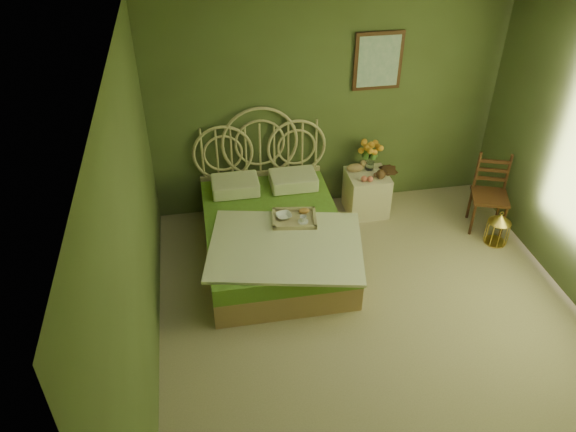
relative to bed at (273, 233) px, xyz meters
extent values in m
plane|color=tan|center=(0.78, -1.29, -0.29)|extent=(4.50, 4.50, 0.00)
plane|color=silver|center=(0.78, -1.29, 2.31)|extent=(4.50, 4.50, 0.00)
plane|color=#526435|center=(0.78, 0.96, 1.01)|extent=(4.00, 0.00, 4.00)
plane|color=#526435|center=(-1.22, -1.29, 1.01)|extent=(0.00, 4.50, 4.50)
cube|color=#3C2210|center=(1.32, 0.93, 1.46)|extent=(0.54, 0.03, 0.64)
cube|color=silver|center=(1.32, 0.92, 1.46)|extent=(0.46, 0.01, 0.56)
cube|color=#A87F54|center=(0.00, -0.06, -0.15)|extent=(1.41, 1.88, 0.28)
cube|color=#619B32|center=(0.00, -0.06, 0.09)|extent=(1.41, 1.88, 0.19)
cube|color=#F2EFCD|center=(0.05, -0.48, 0.19)|extent=(1.68, 1.41, 0.03)
cube|color=#F2EFCD|center=(-0.33, 0.60, 0.26)|extent=(0.52, 0.38, 0.15)
cube|color=#F2EFCD|center=(0.33, 0.60, 0.26)|extent=(0.52, 0.38, 0.15)
cube|color=beige|center=(0.21, -0.09, 0.20)|extent=(0.50, 0.41, 0.04)
ellipsoid|color=#B77A38|center=(0.33, 0.00, 0.25)|extent=(0.12, 0.07, 0.05)
cube|color=#F5F0C7|center=(1.22, 0.63, -0.03)|extent=(0.47, 0.47, 0.51)
cylinder|color=silver|center=(1.26, 0.74, 0.31)|extent=(0.10, 0.10, 0.18)
ellipsoid|color=#A87F54|center=(1.09, 0.72, 0.27)|extent=(0.21, 0.11, 0.10)
sphere|color=#EB6F5B|center=(1.12, 0.49, 0.26)|extent=(0.07, 0.07, 0.07)
sphere|color=#EB6F5B|center=(1.19, 0.47, 0.26)|extent=(0.07, 0.07, 0.07)
cube|color=#3C2210|center=(2.48, 0.07, 0.13)|extent=(0.50, 0.50, 0.04)
cylinder|color=#3C2210|center=(2.31, -0.10, -0.08)|extent=(0.03, 0.03, 0.42)
cylinder|color=#3C2210|center=(2.64, -0.10, -0.08)|extent=(0.03, 0.03, 0.42)
cylinder|color=#3C2210|center=(2.31, 0.24, -0.08)|extent=(0.03, 0.03, 0.42)
cylinder|color=#3C2210|center=(2.64, 0.24, -0.08)|extent=(0.03, 0.03, 0.42)
cube|color=#3C2210|center=(2.48, 0.24, 0.36)|extent=(0.33, 0.15, 0.46)
cylinder|color=gold|center=(2.48, -0.22, -0.29)|extent=(0.24, 0.24, 0.01)
cylinder|color=gold|center=(2.48, -0.22, -0.15)|extent=(0.24, 0.24, 0.27)
cone|color=gold|center=(2.48, -0.22, 0.03)|extent=(0.24, 0.24, 0.10)
imported|color=#381E0F|center=(1.40, 0.65, 0.23)|extent=(0.18, 0.23, 0.02)
imported|color=#472819|center=(1.40, 0.65, 0.25)|extent=(0.20, 0.24, 0.02)
imported|color=white|center=(0.11, -0.04, 0.24)|extent=(0.19, 0.19, 0.04)
imported|color=white|center=(0.29, -0.15, 0.25)|extent=(0.09, 0.09, 0.07)
camera|label=1|loc=(-0.69, -4.72, 3.58)|focal=35.00mm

